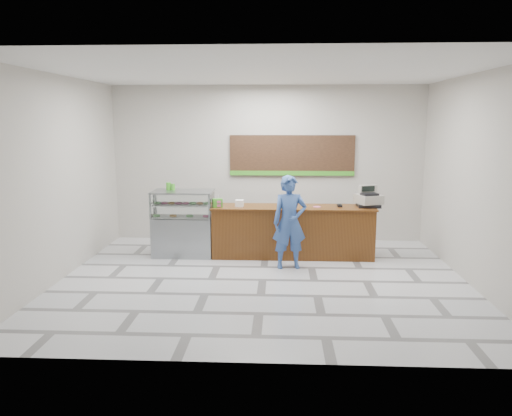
{
  "coord_description": "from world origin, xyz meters",
  "views": [
    {
      "loc": [
        0.29,
        -8.29,
        2.74
      ],
      "look_at": [
        -0.16,
        0.9,
        1.11
      ],
      "focal_mm": 35.0,
      "sensor_mm": 36.0,
      "label": 1
    }
  ],
  "objects_px": {
    "customer": "(290,222)",
    "sales_counter": "(293,231)",
    "cash_register": "(368,199)",
    "serving_tray": "(287,206)",
    "display_case": "(183,223)"
  },
  "relations": [
    {
      "from": "display_case",
      "to": "serving_tray",
      "type": "distance_m",
      "value": 2.12
    },
    {
      "from": "sales_counter",
      "to": "display_case",
      "type": "relative_size",
      "value": 2.45
    },
    {
      "from": "sales_counter",
      "to": "serving_tray",
      "type": "height_order",
      "value": "serving_tray"
    },
    {
      "from": "sales_counter",
      "to": "serving_tray",
      "type": "distance_m",
      "value": 0.54
    },
    {
      "from": "display_case",
      "to": "cash_register",
      "type": "bearing_deg",
      "value": 0.92
    },
    {
      "from": "cash_register",
      "to": "customer",
      "type": "distance_m",
      "value": 1.82
    },
    {
      "from": "sales_counter",
      "to": "cash_register",
      "type": "xyz_separation_m",
      "value": [
        1.5,
        0.06,
        0.67
      ]
    },
    {
      "from": "sales_counter",
      "to": "customer",
      "type": "relative_size",
      "value": 1.88
    },
    {
      "from": "sales_counter",
      "to": "display_case",
      "type": "xyz_separation_m",
      "value": [
        -2.22,
        0.0,
        0.16
      ]
    },
    {
      "from": "sales_counter",
      "to": "cash_register",
      "type": "height_order",
      "value": "cash_register"
    },
    {
      "from": "display_case",
      "to": "cash_register",
      "type": "xyz_separation_m",
      "value": [
        3.72,
        0.06,
        0.51
      ]
    },
    {
      "from": "sales_counter",
      "to": "customer",
      "type": "xyz_separation_m",
      "value": [
        -0.08,
        -0.78,
        0.35
      ]
    },
    {
      "from": "display_case",
      "to": "serving_tray",
      "type": "bearing_deg",
      "value": -0.03
    },
    {
      "from": "customer",
      "to": "sales_counter",
      "type": "bearing_deg",
      "value": 75.67
    },
    {
      "from": "serving_tray",
      "to": "customer",
      "type": "bearing_deg",
      "value": -105.92
    }
  ]
}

